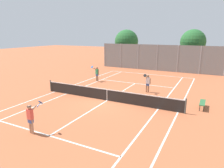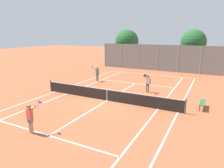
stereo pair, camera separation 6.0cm
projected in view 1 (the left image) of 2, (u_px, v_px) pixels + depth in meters
name	position (u px, v px, depth m)	size (l,w,h in m)	color
ground_plane	(107.00, 101.00, 16.03)	(120.00, 120.00, 0.00)	#B25B38
court_line_markings	(107.00, 101.00, 16.03)	(11.10, 23.90, 0.01)	silver
tennis_net	(107.00, 95.00, 15.90)	(12.00, 0.10, 1.07)	#474C47
player_near_side	(31.00, 117.00, 10.56)	(0.74, 0.72, 1.77)	tan
player_far_left	(97.00, 73.00, 22.36)	(0.78, 0.71, 1.77)	#936B4C
player_far_right	(148.00, 82.00, 18.10)	(0.51, 0.85, 1.77)	#936B4C
loose_tennis_ball_0	(124.00, 83.00, 21.49)	(0.07, 0.07, 0.07)	#D1DB33
courtside_bench	(202.00, 103.00, 14.27)	(0.36, 1.50, 0.47)	#2D6638
back_fence	(157.00, 58.00, 28.66)	(17.33, 0.08, 3.73)	gray
tree_behind_left	(126.00, 42.00, 34.17)	(4.00, 4.00, 5.92)	brown
tree_behind_right	(193.00, 42.00, 28.88)	(3.58, 3.58, 5.86)	brown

